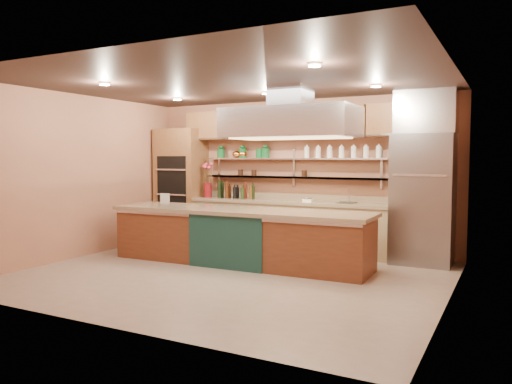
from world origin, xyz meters
The scene contains 21 objects.
floor centered at (0.00, 0.00, -0.01)m, with size 6.00×5.00×0.02m, color gray.
ceiling centered at (0.00, 0.00, 2.80)m, with size 6.00×5.00×0.02m, color black.
wall_back centered at (0.00, 2.50, 1.40)m, with size 6.00×0.04×2.80m, color #A86D4F.
wall_front centered at (0.00, -2.50, 1.40)m, with size 6.00×0.04×2.80m, color #A86D4F.
wall_left centered at (-3.00, 0.00, 1.40)m, with size 0.04×5.00×2.80m, color #A86D4F.
wall_right centered at (3.00, 0.00, 1.40)m, with size 0.04×5.00×2.80m, color #A86D4F.
oven_stack centered at (-2.45, 2.18, 1.15)m, with size 0.95×0.64×2.30m, color brown.
refrigerator centered at (2.35, 2.14, 1.05)m, with size 0.95×0.72×2.10m, color gray.
back_counter centered at (-0.05, 2.20, 0.47)m, with size 3.84×0.64×0.93m, color #A08660.
wall_shelf_lower centered at (-0.05, 2.37, 1.35)m, with size 3.60×0.26×0.03m, color silver.
wall_shelf_upper centered at (-0.05, 2.37, 1.70)m, with size 3.60×0.26×0.03m, color silver.
upper_cabinets centered at (0.00, 2.32, 2.35)m, with size 4.60×0.36×0.55m, color brown.
range_hood centered at (0.62, 0.76, 2.25)m, with size 2.00×1.00×0.45m, color silver.
ceiling_downlights centered at (0.00, 0.20, 2.77)m, with size 4.00×2.80×0.02m, color #FFE5A5.
island centered at (-0.28, 0.76, 0.45)m, with size 4.27×0.93×0.89m, color brown.
flower_vase centered at (-1.78, 2.15, 1.07)m, with size 0.16×0.16×0.29m, color maroon.
oil_bottle_cluster centered at (-1.13, 2.15, 1.06)m, with size 0.82×0.23×0.26m, color black.
kitchen_scale centered at (0.36, 2.15, 0.98)m, with size 0.17×0.13×0.10m, color white.
bar_faucet centered at (1.10, 2.25, 1.04)m, with size 0.03×0.03×0.23m, color white.
copper_kettle centered at (-1.24, 2.37, 1.78)m, with size 0.17×0.17×0.14m, color #BE712B.
green_canister centered at (-0.73, 2.37, 1.80)m, with size 0.15×0.15×0.17m, color #104E21.
Camera 1 is at (3.67, -6.21, 1.73)m, focal length 35.00 mm.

